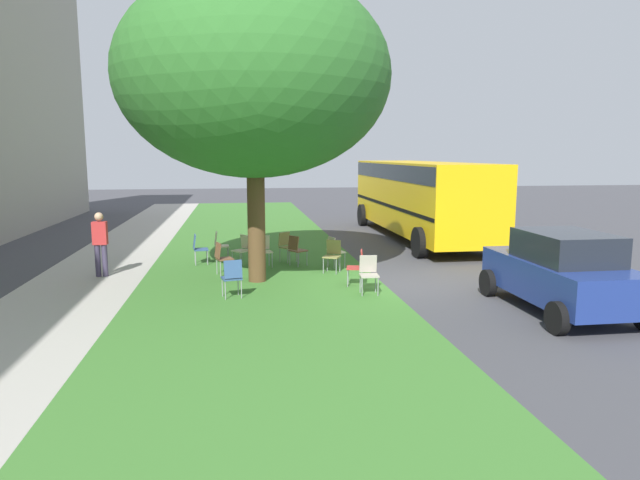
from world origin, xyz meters
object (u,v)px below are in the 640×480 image
(chair_3, at_px, (296,248))
(chair_11, at_px, (334,249))
(chair_5, at_px, (332,253))
(chair_8, at_px, (264,249))
(chair_6, at_px, (369,271))
(school_bus, at_px, (419,192))
(chair_1, at_px, (220,244))
(chair_4, at_px, (232,275))
(pedestrian_0, at_px, (100,242))
(chair_10, at_px, (243,248))
(parked_car, at_px, (561,271))
(chair_0, at_px, (222,256))
(chair_7, at_px, (287,244))
(chair_2, at_px, (198,247))
(chair_9, at_px, (358,265))
(street_tree, at_px, (254,77))

(chair_3, bearing_deg, chair_11, -110.09)
(chair_5, relative_size, chair_8, 1.00)
(chair_6, relative_size, school_bus, 0.08)
(chair_1, height_order, chair_4, same)
(chair_8, bearing_deg, pedestrian_0, 99.18)
(chair_1, xyz_separation_m, chair_10, (-0.85, -0.68, 0.00))
(chair_11, relative_size, school_bus, 0.08)
(chair_5, relative_size, parked_car, 0.24)
(chair_0, height_order, parked_car, parked_car)
(chair_3, xyz_separation_m, chair_4, (-3.43, 1.79, 0.00))
(chair_6, bearing_deg, chair_7, 20.07)
(chair_1, xyz_separation_m, chair_6, (-4.60, -3.50, 0.00))
(chair_2, relative_size, pedestrian_0, 0.52)
(pedestrian_0, bearing_deg, school_bus, -62.59)
(chair_5, distance_m, pedestrian_0, 6.10)
(chair_6, xyz_separation_m, school_bus, (8.18, -3.86, 1.24))
(chair_6, xyz_separation_m, chair_11, (3.08, 0.27, 0.00))
(chair_10, relative_size, school_bus, 0.08)
(chair_11, bearing_deg, chair_6, -175.06)
(chair_10, bearing_deg, chair_3, -100.72)
(parked_car, bearing_deg, chair_5, 41.23)
(chair_5, bearing_deg, chair_9, -167.83)
(chair_9, distance_m, chair_10, 4.01)
(chair_8, relative_size, school_bus, 0.08)
(chair_3, xyz_separation_m, chair_9, (-2.64, -1.23, 0.00))
(chair_10, relative_size, chair_11, 1.00)
(chair_0, bearing_deg, parked_car, -123.31)
(chair_11, xyz_separation_m, parked_car, (-5.11, -3.77, 0.32))
(chair_10, bearing_deg, pedestrian_0, 104.29)
(parked_car, bearing_deg, chair_4, 72.64)
(street_tree, bearing_deg, chair_3, -33.56)
(chair_2, bearing_deg, chair_6, -135.16)
(chair_4, relative_size, chair_7, 1.00)
(chair_8, bearing_deg, chair_1, 48.98)
(street_tree, xyz_separation_m, chair_7, (2.49, -0.96, -4.50))
(chair_2, height_order, chair_9, same)
(chair_10, bearing_deg, chair_11, -104.62)
(chair_11, bearing_deg, chair_2, 74.96)
(chair_5, relative_size, school_bus, 0.08)
(chair_4, bearing_deg, chair_0, 6.53)
(chair_11, height_order, pedestrian_0, pedestrian_0)
(chair_0, xyz_separation_m, chair_9, (-1.67, -3.30, 0.00))
(chair_1, relative_size, chair_7, 1.00)
(chair_7, xyz_separation_m, chair_8, (-0.66, 0.71, 0.00))
(chair_0, bearing_deg, street_tree, -132.39)
(chair_7, height_order, chair_8, same)
(chair_10, xyz_separation_m, parked_car, (-5.78, -6.32, 0.32))
(chair_4, distance_m, chair_9, 3.12)
(street_tree, relative_size, chair_0, 8.47)
(chair_7, relative_size, chair_11, 1.00)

